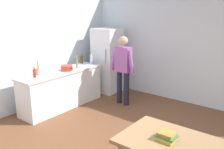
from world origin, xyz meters
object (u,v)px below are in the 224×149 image
at_px(dining_table, 177,148).
at_px(bottle_beer_brown, 82,59).
at_px(refrigerator, 107,61).
at_px(bottle_vinegar_tall, 77,63).
at_px(cooking_pot, 67,68).
at_px(bottle_water_clear, 91,59).
at_px(book_stack, 166,137).
at_px(person, 123,66).
at_px(bottle_sauce_red, 34,73).
at_px(utensil_jar, 38,71).

relative_size(dining_table, bottle_beer_brown, 5.38).
distance_m(refrigerator, dining_table, 4.27).
xyz_separation_m(dining_table, bottle_vinegar_tall, (-3.30, 1.52, 0.36)).
distance_m(refrigerator, cooking_pot, 1.49).
bearing_deg(cooking_pot, bottle_vinegar_tall, 83.93).
bearing_deg(dining_table, refrigerator, 140.71).
height_order(dining_table, bottle_water_clear, bottle_water_clear).
bearing_deg(book_stack, person, 135.68).
relative_size(bottle_sauce_red, bottle_vinegar_tall, 0.75).
height_order(bottle_water_clear, book_stack, bottle_water_clear).
relative_size(cooking_pot, bottle_sauce_red, 1.67).
xyz_separation_m(bottle_sauce_red, bottle_vinegar_tall, (0.11, 1.14, 0.04)).
xyz_separation_m(bottle_beer_brown, book_stack, (3.48, -2.02, -0.21)).
distance_m(utensil_jar, bottle_beer_brown, 1.45).
xyz_separation_m(cooking_pot, bottle_vinegar_tall, (0.03, 0.30, 0.08)).
bearing_deg(book_stack, bottle_beer_brown, 149.85).
relative_size(person, bottle_beer_brown, 6.54).
bearing_deg(bottle_beer_brown, cooking_pot, -70.16).
distance_m(utensil_jar, book_stack, 3.46).
xyz_separation_m(person, bottle_vinegar_tall, (-0.95, -0.63, 0.06)).
bearing_deg(cooking_pot, utensil_jar, -107.45).
relative_size(refrigerator, bottle_water_clear, 6.00).
bearing_deg(bottle_beer_brown, refrigerator, 65.52).
height_order(dining_table, utensil_jar, utensil_jar).
bearing_deg(bottle_beer_brown, book_stack, -30.15).
relative_size(person, cooking_pot, 4.25).
relative_size(refrigerator, bottle_sauce_red, 7.50).
bearing_deg(bottle_water_clear, cooking_pot, -89.28).
relative_size(cooking_pot, book_stack, 1.71).
xyz_separation_m(bottle_beer_brown, bottle_vinegar_tall, (0.32, -0.49, 0.03)).
bearing_deg(bottle_sauce_red, book_stack, -6.87).
bearing_deg(bottle_water_clear, bottle_beer_brown, -164.31).
relative_size(refrigerator, book_stack, 7.68).
height_order(person, bottle_sauce_red, person).
height_order(utensil_jar, bottle_water_clear, utensil_jar).
relative_size(dining_table, book_stack, 5.97).
bearing_deg(person, utensil_jar, -126.82).
bearing_deg(bottle_beer_brown, person, 6.35).
height_order(utensil_jar, book_stack, utensil_jar).
bearing_deg(dining_table, cooking_pot, 159.94).
bearing_deg(utensil_jar, bottle_sauce_red, -53.93).
distance_m(refrigerator, utensil_jar, 2.15).
relative_size(refrigerator, bottle_beer_brown, 6.92).
bearing_deg(dining_table, bottle_sauce_red, 173.69).
distance_m(person, dining_table, 3.20).
relative_size(bottle_beer_brown, book_stack, 1.11).
bearing_deg(utensil_jar, bottle_water_clear, 82.68).
bearing_deg(refrigerator, bottle_sauce_red, -92.57).
xyz_separation_m(utensil_jar, bottle_sauce_red, (0.13, -0.18, 0.02)).
distance_m(cooking_pot, bottle_beer_brown, 0.84).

